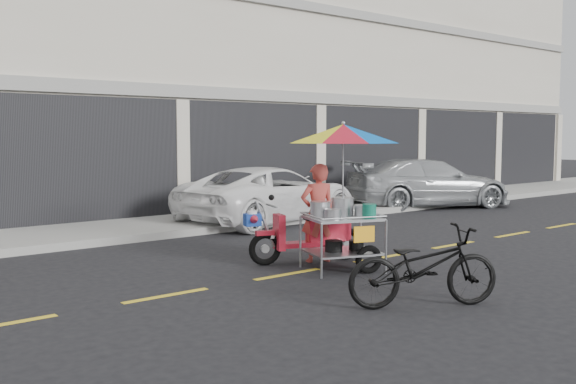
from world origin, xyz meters
TOP-DOWN VIEW (x-y plane):
  - ground at (0.00, 0.00)m, footprint 90.00×90.00m
  - sidewalk at (0.00, 5.50)m, footprint 45.00×3.00m
  - shophouse_block at (2.82, 10.59)m, footprint 36.00×8.11m
  - centerline at (0.00, 0.00)m, footprint 42.00×0.10m
  - white_pickup at (1.30, 4.70)m, footprint 5.03×2.99m
  - silver_pickup at (6.72, 4.35)m, footprint 5.14×3.60m
  - near_bicycle at (-1.88, -2.41)m, footprint 1.93×1.46m
  - food_vendor_rig at (-1.10, 0.01)m, footprint 2.22×2.28m

SIDE VIEW (x-z plane):
  - ground at x=0.00m, z-range 0.00..0.00m
  - centerline at x=0.00m, z-range 0.00..0.01m
  - sidewalk at x=0.00m, z-range 0.00..0.15m
  - near_bicycle at x=-1.88m, z-range 0.00..0.97m
  - white_pickup at x=1.30m, z-range 0.00..1.31m
  - silver_pickup at x=6.72m, z-range 0.00..1.38m
  - food_vendor_rig at x=-1.10m, z-range 0.29..2.55m
  - shophouse_block at x=2.82m, z-range -0.96..9.44m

